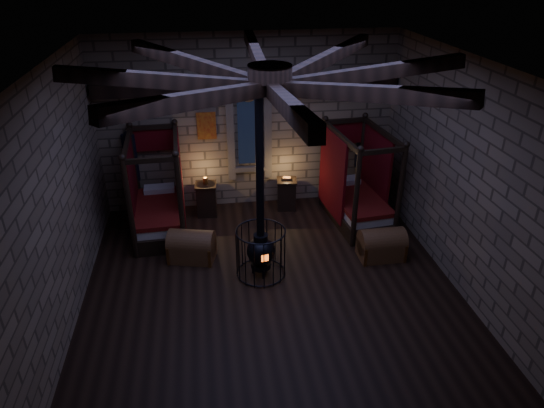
{
  "coord_description": "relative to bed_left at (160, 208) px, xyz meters",
  "views": [
    {
      "loc": [
        -1.1,
        -7.54,
        5.73
      ],
      "look_at": [
        0.12,
        0.6,
        1.42
      ],
      "focal_mm": 32.0,
      "sensor_mm": 36.0,
      "label": 1
    }
  ],
  "objects": [
    {
      "name": "trunk_right",
      "position": [
        4.62,
        -1.87,
        -0.25
      ],
      "size": [
        0.93,
        0.59,
        0.68
      ],
      "rotation": [
        0.0,
        0.0,
        0.0
      ],
      "color": "brown",
      "rests_on": "ground"
    },
    {
      "name": "room",
      "position": [
        2.19,
        -2.35,
        3.2
      ],
      "size": [
        7.02,
        7.02,
        4.29
      ],
      "color": "black",
      "rests_on": "ground"
    },
    {
      "name": "trunk_left",
      "position": [
        0.7,
        -1.35,
        -0.24
      ],
      "size": [
        1.04,
        0.8,
        0.68
      ],
      "rotation": [
        0.0,
        0.0,
        -0.25
      ],
      "color": "brown",
      "rests_on": "ground"
    },
    {
      "name": "nightstand_right",
      "position": [
        3.04,
        0.59,
        -0.15
      ],
      "size": [
        0.54,
        0.52,
        0.84
      ],
      "rotation": [
        0.0,
        0.0,
        -0.13
      ],
      "color": "black",
      "rests_on": "ground"
    },
    {
      "name": "bed_left",
      "position": [
        0.0,
        0.0,
        0.0
      ],
      "size": [
        1.2,
        2.16,
        2.21
      ],
      "rotation": [
        0.0,
        0.0,
        0.04
      ],
      "color": "black",
      "rests_on": "ground"
    },
    {
      "name": "bed_right",
      "position": [
        4.55,
        -0.21,
        0.0
      ],
      "size": [
        1.33,
        2.22,
        2.22
      ],
      "rotation": [
        0.0,
        0.0,
        0.1
      ],
      "color": "black",
      "rests_on": "ground"
    },
    {
      "name": "stove",
      "position": [
        2.05,
        -2.09,
        0.07
      ],
      "size": [
        0.98,
        0.98,
        4.05
      ],
      "rotation": [
        0.0,
        0.0,
        0.18
      ],
      "color": "black",
      "rests_on": "ground"
    },
    {
      "name": "nightstand_left",
      "position": [
        1.07,
        0.57,
        -0.13
      ],
      "size": [
        0.53,
        0.51,
        0.99
      ],
      "rotation": [
        0.0,
        0.0,
        -0.06
      ],
      "color": "black",
      "rests_on": "ground"
    }
  ]
}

